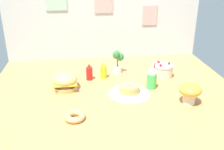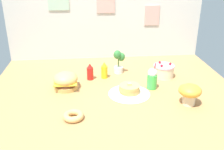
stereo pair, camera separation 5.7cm
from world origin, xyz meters
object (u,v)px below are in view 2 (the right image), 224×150
(mustard_bottle, at_px, (104,71))
(cream_soda_cup, at_px, (152,79))
(pancake_stack, at_px, (129,90))
(layer_cake, at_px, (164,71))
(donut_pink_glaze, at_px, (73,116))
(burger, at_px, (66,81))
(ketchup_bottle, at_px, (90,72))
(mushroom_stool, at_px, (190,92))
(potted_plant, at_px, (119,61))

(mustard_bottle, distance_m, cream_soda_cup, 0.55)
(pancake_stack, xyz_separation_m, layer_cake, (0.44, 0.37, 0.03))
(donut_pink_glaze, bearing_deg, layer_cake, 38.10)
(burger, bearing_deg, ketchup_bottle, 38.94)
(donut_pink_glaze, xyz_separation_m, mushroom_stool, (1.01, 0.13, 0.09))
(cream_soda_cup, xyz_separation_m, mushroom_stool, (0.25, -0.35, 0.01))
(potted_plant, bearing_deg, donut_pink_glaze, -117.68)
(burger, xyz_separation_m, mustard_bottle, (0.40, 0.22, 0.00))
(pancake_stack, xyz_separation_m, donut_pink_glaze, (-0.52, -0.38, -0.02))
(mustard_bottle, xyz_separation_m, mushroom_stool, (0.70, -0.65, 0.03))
(mushroom_stool, bearing_deg, layer_cake, 94.83)
(ketchup_bottle, xyz_separation_m, potted_plant, (0.33, 0.15, 0.06))
(layer_cake, distance_m, donut_pink_glaze, 1.22)
(donut_pink_glaze, bearing_deg, mushroom_stool, 7.57)
(burger, distance_m, donut_pink_glaze, 0.57)
(layer_cake, xyz_separation_m, mushroom_stool, (0.05, -0.62, 0.05))
(pancake_stack, xyz_separation_m, cream_soda_cup, (0.24, 0.10, 0.06))
(burger, xyz_separation_m, layer_cake, (1.05, 0.19, -0.01))
(mushroom_stool, bearing_deg, ketchup_bottle, 143.73)
(mustard_bottle, bearing_deg, burger, -150.86)
(ketchup_bottle, distance_m, donut_pink_glaze, 0.78)
(mustard_bottle, xyz_separation_m, potted_plant, (0.17, 0.13, 0.06))
(donut_pink_glaze, bearing_deg, ketchup_bottle, 78.63)
(ketchup_bottle, height_order, donut_pink_glaze, ketchup_bottle)
(mushroom_stool, bearing_deg, donut_pink_glaze, -172.43)
(ketchup_bottle, distance_m, cream_soda_cup, 0.67)
(pancake_stack, bearing_deg, ketchup_bottle, 133.85)
(burger, xyz_separation_m, mushroom_stool, (1.10, -0.43, 0.04))
(pancake_stack, distance_m, potted_plant, 0.54)
(burger, xyz_separation_m, potted_plant, (0.57, 0.35, 0.07))
(burger, height_order, mustard_bottle, mustard_bottle)
(pancake_stack, xyz_separation_m, ketchup_bottle, (-0.36, 0.38, 0.04))
(ketchup_bottle, bearing_deg, potted_plant, 24.79)
(cream_soda_cup, height_order, mushroom_stool, cream_soda_cup)
(layer_cake, distance_m, cream_soda_cup, 0.34)
(mustard_bottle, bearing_deg, donut_pink_glaze, -111.38)
(ketchup_bottle, height_order, cream_soda_cup, cream_soda_cup)
(ketchup_bottle, bearing_deg, burger, -141.06)
(pancake_stack, relative_size, mustard_bottle, 1.70)
(ketchup_bottle, height_order, mushroom_stool, mushroom_stool)
(pancake_stack, bearing_deg, cream_soda_cup, 21.73)
(burger, height_order, cream_soda_cup, cream_soda_cup)
(mustard_bottle, distance_m, potted_plant, 0.22)
(layer_cake, height_order, mustard_bottle, mustard_bottle)
(layer_cake, bearing_deg, cream_soda_cup, -126.20)
(mustard_bottle, relative_size, mushroom_stool, 0.91)
(burger, height_order, ketchup_bottle, ketchup_bottle)
(ketchup_bottle, relative_size, donut_pink_glaze, 1.08)
(layer_cake, height_order, donut_pink_glaze, layer_cake)
(cream_soda_cup, distance_m, potted_plant, 0.52)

